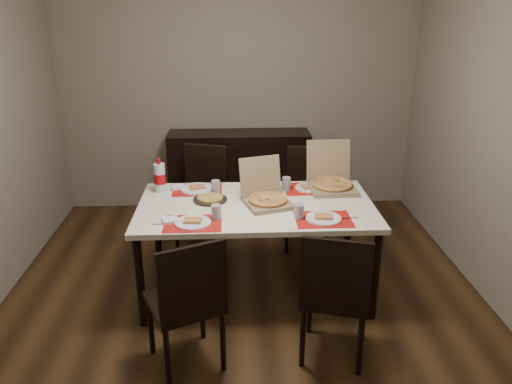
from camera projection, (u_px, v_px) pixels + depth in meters
ground at (244, 301)px, 3.94m from camera, size 3.80×4.00×0.02m
room_walls at (241, 69)px, 3.71m from camera, size 3.84×4.02×2.62m
sideboard at (239, 173)px, 5.43m from camera, size 1.50×0.40×0.90m
dining_table at (256, 212)px, 3.84m from camera, size 1.80×1.00×0.75m
chair_near_left at (188, 300)px, 3.03m from camera, size 0.55×0.55×0.93m
chair_near_right at (335, 292)px, 3.11m from camera, size 0.52×0.52×0.93m
chair_far_left at (203, 190)px, 4.76m from camera, size 0.52×0.52×0.93m
chair_far_right at (308, 193)px, 4.70m from camera, size 0.48×0.48×0.93m
setting_near_left at (196, 220)px, 3.50m from camera, size 0.48×0.30×0.11m
setting_near_right at (317, 217)px, 3.55m from camera, size 0.46×0.30×0.11m
setting_far_left at (200, 188)px, 4.08m from camera, size 0.43×0.30×0.11m
setting_far_right at (303, 187)px, 4.11m from camera, size 0.50×0.30×0.11m
napkin_loose at (265, 204)px, 3.79m from camera, size 0.16×0.16×0.02m
pizza_box_center at (266, 197)px, 3.81m from camera, size 0.42×0.45×0.33m
pizza_box_right at (331, 182)px, 4.11m from camera, size 0.38×0.42×0.37m
faina_plate at (210, 199)px, 3.89m from camera, size 0.27×0.27×0.03m
dip_bowl at (271, 196)px, 3.94m from camera, size 0.13×0.13×0.03m
soda_bottle at (160, 178)px, 4.03m from camera, size 0.09×0.09×0.28m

